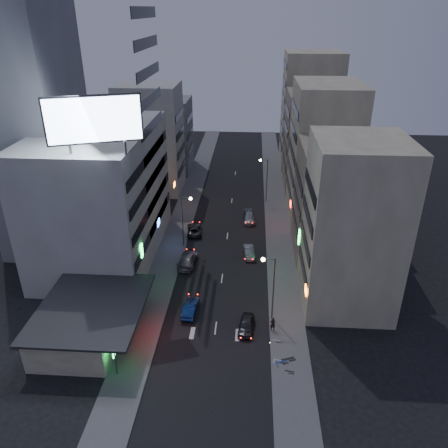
# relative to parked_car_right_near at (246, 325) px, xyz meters

# --- Properties ---
(ground) EXTENTS (180.00, 180.00, 0.00)m
(ground) POSITION_rel_parked_car_right_near_xyz_m (-3.41, -3.96, -0.67)
(ground) COLOR black
(ground) RESTS_ON ground
(sidewalk_left) EXTENTS (4.00, 120.00, 0.12)m
(sidewalk_left) POSITION_rel_parked_car_right_near_xyz_m (-11.41, 26.04, -0.61)
(sidewalk_left) COLOR #4C4C4F
(sidewalk_left) RESTS_ON ground
(sidewalk_right) EXTENTS (4.00, 120.00, 0.12)m
(sidewalk_right) POSITION_rel_parked_car_right_near_xyz_m (4.59, 26.04, -0.61)
(sidewalk_right) COLOR #4C4C4F
(sidewalk_right) RESTS_ON ground
(food_court) EXTENTS (11.00, 13.00, 3.88)m
(food_court) POSITION_rel_parked_car_right_near_xyz_m (-17.31, -1.96, 1.31)
(food_court) COLOR beige
(food_court) RESTS_ON ground
(white_building) EXTENTS (14.00, 24.00, 18.00)m
(white_building) POSITION_rel_parked_car_right_near_xyz_m (-20.41, 16.04, 8.33)
(white_building) COLOR #BABAB5
(white_building) RESTS_ON ground
(grey_tower) EXTENTS (10.00, 14.00, 34.00)m
(grey_tower) POSITION_rel_parked_car_right_near_xyz_m (-29.41, 19.04, 16.33)
(grey_tower) COLOR gray
(grey_tower) RESTS_ON ground
(shophouse_near) EXTENTS (10.00, 11.00, 20.00)m
(shophouse_near) POSITION_rel_parked_car_right_near_xyz_m (11.59, 6.54, 9.33)
(shophouse_near) COLOR beige
(shophouse_near) RESTS_ON ground
(shophouse_mid) EXTENTS (11.00, 12.00, 16.00)m
(shophouse_mid) POSITION_rel_parked_car_right_near_xyz_m (12.09, 18.04, 7.33)
(shophouse_mid) COLOR gray
(shophouse_mid) RESTS_ON ground
(shophouse_far) EXTENTS (10.00, 14.00, 22.00)m
(shophouse_far) POSITION_rel_parked_car_right_near_xyz_m (11.59, 31.04, 10.33)
(shophouse_far) COLOR beige
(shophouse_far) RESTS_ON ground
(far_left_a) EXTENTS (11.00, 10.00, 20.00)m
(far_left_a) POSITION_rel_parked_car_right_near_xyz_m (-18.91, 41.04, 9.33)
(far_left_a) COLOR #BABAB5
(far_left_a) RESTS_ON ground
(far_left_b) EXTENTS (12.00, 10.00, 15.00)m
(far_left_b) POSITION_rel_parked_car_right_near_xyz_m (-19.41, 54.04, 6.83)
(far_left_b) COLOR gray
(far_left_b) RESTS_ON ground
(far_right_a) EXTENTS (11.00, 12.00, 18.00)m
(far_right_a) POSITION_rel_parked_car_right_near_xyz_m (12.09, 46.04, 8.33)
(far_right_a) COLOR gray
(far_right_a) RESTS_ON ground
(far_right_b) EXTENTS (12.00, 12.00, 24.00)m
(far_right_b) POSITION_rel_parked_car_right_near_xyz_m (12.59, 60.04, 11.33)
(far_right_b) COLOR beige
(far_right_b) RESTS_ON ground
(billboard) EXTENTS (9.52, 3.75, 6.20)m
(billboard) POSITION_rel_parked_car_right_near_xyz_m (-16.40, 6.01, 20.99)
(billboard) COLOR #595B60
(billboard) RESTS_ON white_building
(street_lamp_right_near) EXTENTS (1.60, 0.44, 8.02)m
(street_lamp_right_near) POSITION_rel_parked_car_right_near_xyz_m (2.49, 2.04, 4.69)
(street_lamp_right_near) COLOR #595B60
(street_lamp_right_near) RESTS_ON sidewalk_right
(street_lamp_left) EXTENTS (1.60, 0.44, 8.02)m
(street_lamp_left) POSITION_rel_parked_car_right_near_xyz_m (-9.32, 18.04, 4.69)
(street_lamp_left) COLOR #595B60
(street_lamp_left) RESTS_ON sidewalk_left
(street_lamp_right_far) EXTENTS (1.60, 0.44, 8.02)m
(street_lamp_right_far) POSITION_rel_parked_car_right_near_xyz_m (2.49, 36.04, 4.69)
(street_lamp_right_far) COLOR #595B60
(street_lamp_right_far) RESTS_ON sidewalk_right
(parked_car_right_near) EXTENTS (2.02, 4.09, 1.34)m
(parked_car_right_near) POSITION_rel_parked_car_right_near_xyz_m (0.00, 0.00, 0.00)
(parked_car_right_near) COLOR #28282E
(parked_car_right_near) RESTS_ON ground
(parked_car_right_mid) EXTENTS (1.83, 4.05, 1.29)m
(parked_car_right_mid) POSITION_rel_parked_car_right_near_xyz_m (0.06, 16.09, -0.03)
(parked_car_right_mid) COLOR gray
(parked_car_right_mid) RESTS_ON ground
(parked_car_left) EXTENTS (2.80, 5.07, 1.34)m
(parked_car_left) POSITION_rel_parked_car_right_near_xyz_m (-8.68, 22.63, 0.00)
(parked_car_left) COLOR #2B2C31
(parked_car_left) RESTS_ON ground
(parked_car_right_far) EXTENTS (2.29, 4.75, 1.33)m
(parked_car_right_far) POSITION_rel_parked_car_right_near_xyz_m (-0.09, 27.51, -0.00)
(parked_car_right_far) COLOR gray
(parked_car_right_far) RESTS_ON ground
(road_car_blue) EXTENTS (1.78, 4.35, 1.40)m
(road_car_blue) POSITION_rel_parked_car_right_near_xyz_m (-6.58, 2.62, 0.03)
(road_car_blue) COLOR navy
(road_car_blue) RESTS_ON ground
(road_car_silver) EXTENTS (2.52, 5.53, 1.57)m
(road_car_silver) POSITION_rel_parked_car_right_near_xyz_m (-8.41, 13.25, 0.11)
(road_car_silver) COLOR gray
(road_car_silver) RESTS_ON ground
(person) EXTENTS (0.67, 0.50, 1.68)m
(person) POSITION_rel_parked_car_right_near_xyz_m (2.89, -0.02, 0.29)
(person) COLOR black
(person) RESTS_ON sidewalk_right
(scooter_black_a) EXTENTS (0.85, 1.68, 0.98)m
(scooter_black_a) POSITION_rel_parked_car_right_near_xyz_m (4.86, -6.04, -0.06)
(scooter_black_a) COLOR black
(scooter_black_a) RESTS_ON sidewalk_right
(scooter_silver_a) EXTENTS (0.90, 1.81, 1.06)m
(scooter_silver_a) POSITION_rel_parked_car_right_near_xyz_m (4.03, -4.64, -0.02)
(scooter_silver_a) COLOR #95989C
(scooter_silver_a) RESTS_ON sidewalk_right
(scooter_blue) EXTENTS (1.14, 1.95, 1.13)m
(scooter_blue) POSITION_rel_parked_car_right_near_xyz_m (4.20, -4.50, 0.02)
(scooter_blue) COLOR navy
(scooter_blue) RESTS_ON sidewalk_right
(scooter_black_b) EXTENTS (1.38, 2.16, 1.25)m
(scooter_black_b) POSITION_rel_parked_car_right_near_xyz_m (4.92, -3.98, 0.08)
(scooter_black_b) COLOR black
(scooter_black_b) RESTS_ON sidewalk_right
(scooter_silver_b) EXTENTS (0.84, 1.68, 0.98)m
(scooter_silver_b) POSITION_rel_parked_car_right_near_xyz_m (3.80, -1.65, -0.06)
(scooter_silver_b) COLOR #9EA0A6
(scooter_silver_b) RESTS_ON sidewalk_right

